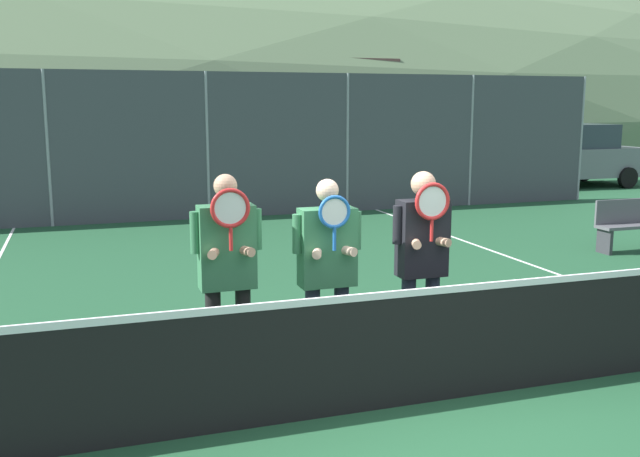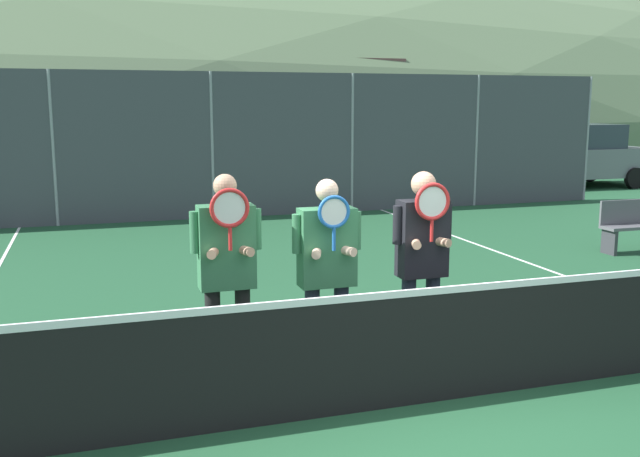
# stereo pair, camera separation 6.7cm
# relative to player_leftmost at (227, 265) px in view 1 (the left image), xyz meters

# --- Properties ---
(ground_plane) EXTENTS (120.00, 120.00, 0.00)m
(ground_plane) POSITION_rel_player_leftmost_xyz_m (1.42, -0.80, -1.08)
(ground_plane) COLOR #1E4C2D
(hill_distant) EXTENTS (137.82, 76.57, 26.80)m
(hill_distant) POSITION_rel_player_leftmost_xyz_m (1.42, 51.01, -1.08)
(hill_distant) COLOR #5B7551
(hill_distant) RESTS_ON ground_plane
(clubhouse_building) EXTENTS (13.61, 5.50, 3.74)m
(clubhouse_building) POSITION_rel_player_leftmost_xyz_m (1.44, 17.23, 0.81)
(clubhouse_building) COLOR beige
(clubhouse_building) RESTS_ON ground_plane
(fence_back) EXTENTS (18.78, 0.06, 3.05)m
(fence_back) POSITION_rel_player_leftmost_xyz_m (1.42, 9.18, 0.45)
(fence_back) COLOR gray
(fence_back) RESTS_ON ground_plane
(tennis_net) EXTENTS (10.31, 0.09, 1.06)m
(tennis_net) POSITION_rel_player_leftmost_xyz_m (1.42, -0.80, -0.58)
(tennis_net) COLOR gray
(tennis_net) RESTS_ON ground_plane
(court_line_right_sideline) EXTENTS (0.05, 16.00, 0.01)m
(court_line_right_sideline) POSITION_rel_player_leftmost_xyz_m (5.25, 2.20, -1.08)
(court_line_right_sideline) COLOR white
(court_line_right_sideline) RESTS_ON ground_plane
(player_leftmost) EXTENTS (0.60, 0.34, 1.83)m
(player_leftmost) POSITION_rel_player_leftmost_xyz_m (0.00, 0.00, 0.00)
(player_leftmost) COLOR black
(player_leftmost) RESTS_ON ground_plane
(player_center_left) EXTENTS (0.62, 0.34, 1.77)m
(player_center_left) POSITION_rel_player_leftmost_xyz_m (0.85, -0.08, -0.04)
(player_center_left) COLOR #232838
(player_center_left) RESTS_ON ground_plane
(player_center_right) EXTENTS (0.57, 0.34, 1.81)m
(player_center_right) POSITION_rel_player_leftmost_xyz_m (1.74, -0.09, 0.00)
(player_center_right) COLOR #232838
(player_center_right) RESTS_ON ground_plane
(car_left_of_center) EXTENTS (4.68, 2.02, 1.68)m
(car_left_of_center) POSITION_rel_player_leftmost_xyz_m (1.89, 11.75, -0.21)
(car_left_of_center) COLOR navy
(car_left_of_center) RESTS_ON ground_plane
(car_center) EXTENTS (4.74, 2.03, 1.70)m
(car_center) POSITION_rel_player_leftmost_xyz_m (7.13, 11.73, -0.21)
(car_center) COLOR navy
(car_center) RESTS_ON ground_plane
(car_right_of_center) EXTENTS (4.53, 2.10, 1.81)m
(car_right_of_center) POSITION_rel_player_leftmost_xyz_m (12.30, 11.77, -0.16)
(car_right_of_center) COLOR slate
(car_right_of_center) RESTS_ON ground_plane
(bench_courtside) EXTENTS (1.61, 0.36, 0.85)m
(bench_courtside) POSITION_rel_player_leftmost_xyz_m (7.58, 3.60, -0.62)
(bench_courtside) COLOR #515156
(bench_courtside) RESTS_ON ground_plane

